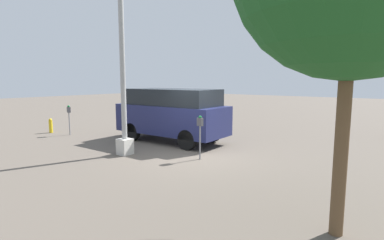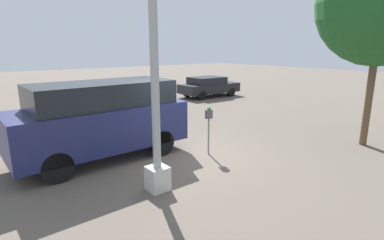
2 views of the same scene
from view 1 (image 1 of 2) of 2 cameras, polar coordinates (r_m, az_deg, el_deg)
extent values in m
plane|color=#60564C|center=(10.52, -0.10, -6.47)|extent=(80.00, 80.00, 0.00)
cylinder|color=gray|center=(9.71, 1.53, -4.34)|extent=(0.05, 0.05, 1.10)
cube|color=#47474C|center=(9.59, 1.54, -0.36)|extent=(0.22, 0.15, 0.26)
sphere|color=#14662D|center=(9.57, 1.55, 0.54)|extent=(0.11, 0.11, 0.11)
cylinder|color=gray|center=(15.12, -22.31, -0.67)|extent=(0.05, 0.05, 1.06)
cube|color=#47474C|center=(15.05, -22.44, 1.81)|extent=(0.22, 0.15, 0.26)
sphere|color=#14662D|center=(15.04, -22.46, 2.39)|extent=(0.11, 0.11, 0.11)
cube|color=beige|center=(10.65, -12.65, -4.97)|extent=(0.44, 0.44, 0.55)
cylinder|color=#9E9E9E|center=(10.41, -13.08, 9.67)|extent=(0.18, 0.18, 4.84)
cube|color=navy|center=(12.50, -3.98, 0.24)|extent=(4.77, 1.95, 1.16)
cube|color=black|center=(12.34, -3.59, 4.39)|extent=(3.82, 1.79, 0.66)
cube|color=orange|center=(13.75, -13.04, -1.07)|extent=(0.08, 0.12, 0.20)
cylinder|color=black|center=(13.01, -11.30, -2.19)|extent=(0.76, 0.24, 0.76)
cylinder|color=black|center=(14.17, -6.32, -1.29)|extent=(0.76, 0.24, 0.76)
cylinder|color=black|center=(11.04, -0.91, -3.78)|extent=(0.76, 0.24, 0.76)
cylinder|color=black|center=(12.39, 3.76, -2.54)|extent=(0.76, 0.24, 0.76)
cylinder|color=brown|center=(5.40, 26.60, -4.00)|extent=(0.22, 0.22, 3.10)
cylinder|color=gold|center=(16.15, -25.30, -1.18)|extent=(0.17, 0.17, 0.59)
sphere|color=gold|center=(16.11, -25.37, 0.00)|extent=(0.15, 0.15, 0.15)
camera|label=2|loc=(11.32, -46.43, 8.05)|focal=28.00mm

